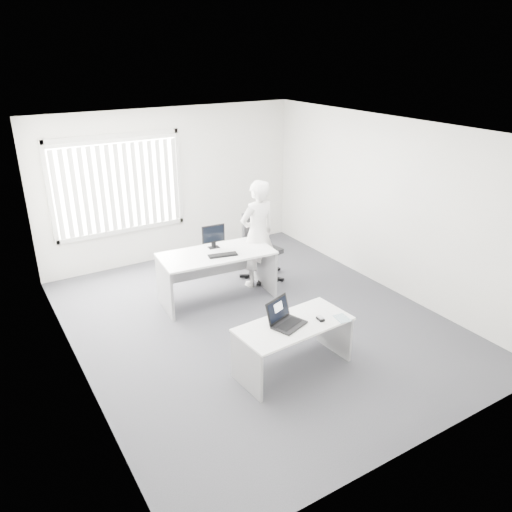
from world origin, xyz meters
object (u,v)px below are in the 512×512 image
office_chair (261,257)px  desk_far (217,266)px  laptop (289,314)px  monitor (213,236)px  desk_near (293,336)px  person (258,234)px

office_chair → desk_far: bearing=-171.7°
laptop → monitor: monitor is taller
desk_near → desk_far: size_ratio=0.81×
office_chair → desk_near: bearing=-124.2°
desk_near → laptop: 0.35m
desk_far → monitor: size_ratio=4.82×
office_chair → monitor: monitor is taller
monitor → office_chair: bearing=13.6°
office_chair → monitor: size_ratio=3.10×
office_chair → person: bearing=-142.8°
person → laptop: 2.53m
office_chair → laptop: office_chair is taller
person → desk_far: bearing=3.8°
desk_near → monitor: bearing=83.2°
laptop → desk_near: bearing=-7.2°
desk_far → office_chair: size_ratio=1.56×
person → monitor: (-0.77, 0.08, 0.08)m
desk_near → laptop: (-0.08, -0.02, 0.34)m
office_chair → laptop: (-1.18, -2.56, 0.45)m
desk_near → person: person is taller
desk_far → laptop: 2.22m
desk_far → office_chair: 1.12m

